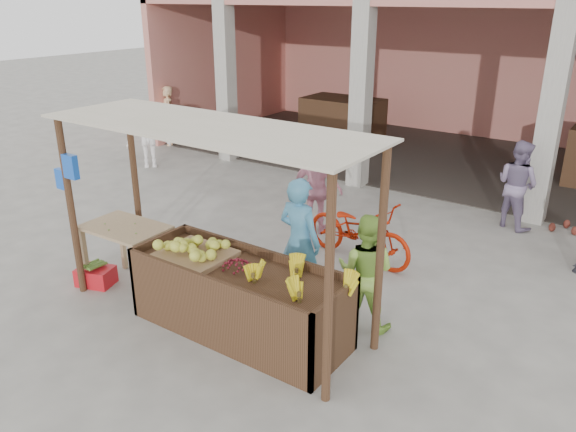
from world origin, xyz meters
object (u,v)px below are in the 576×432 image
Objects in this scene: red_crate at (96,276)px; vendor_blue at (300,237)px; fruit_stall at (239,301)px; side_table at (126,236)px; vendor_green at (366,269)px; motorcycle at (359,230)px.

red_crate is 2.90m from vendor_blue.
fruit_stall is 2.34× the size of side_table.
fruit_stall is at bearing 85.67° from vendor_blue.
vendor_blue reaches higher than vendor_green.
motorcycle is at bearing -86.94° from vendor_blue.
fruit_stall reaches higher than red_crate.
vendor_green is at bearing -177.72° from vendor_blue.
vendor_green reaches higher than red_crate.
motorcycle is (0.05, 1.50, -0.40)m from vendor_blue.
vendor_blue is at bearing -175.24° from motorcycle.
vendor_blue is (2.52, 1.23, 0.76)m from red_crate.
side_table is 3.18m from vendor_green.
side_table is (-1.92, 0.00, 0.34)m from fruit_stall.
vendor_blue is at bearing 80.70° from fruit_stall.
vendor_green is (0.95, -0.04, -0.14)m from vendor_blue.
fruit_stall is 5.51× the size of red_crate.
vendor_green is (1.12, 0.96, 0.35)m from fruit_stall.
side_table is at bearing 10.39° from red_crate.
vendor_blue is (0.16, 1.00, 0.49)m from fruit_stall.
red_crate is at bearing -174.37° from fruit_stall.
motorcycle is (2.13, 2.50, -0.26)m from side_table.
fruit_stall is at bearing -178.21° from motorcycle.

